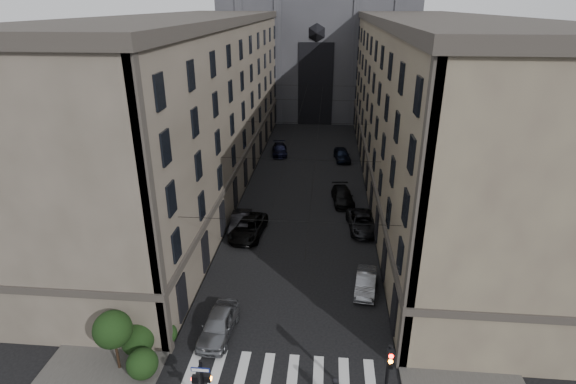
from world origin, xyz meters
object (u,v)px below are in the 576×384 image
(car_left_near, at_px, (218,324))
(car_right_midfar, at_px, (343,196))
(car_left_midfar, at_px, (248,228))
(car_right_near, at_px, (366,282))
(gothic_tower, at_px, (319,16))
(car_left_far, at_px, (280,150))
(car_right_far, at_px, (342,154))
(car_left_midnear, at_px, (241,223))
(traffic_light_right, at_px, (387,378))
(car_right_midnear, at_px, (362,222))

(car_left_near, distance_m, car_right_midfar, 23.54)
(car_left_midfar, xyz_separation_m, car_right_near, (10.27, -7.82, -0.12))
(gothic_tower, height_order, car_left_far, gothic_tower)
(car_left_midfar, xyz_separation_m, car_right_far, (9.14, 22.66, 0.01))
(car_left_midnear, relative_size, car_right_midfar, 0.96)
(car_left_midfar, distance_m, car_left_far, 24.32)
(car_left_midnear, xyz_separation_m, car_right_near, (11.18, -8.73, -0.13))
(car_right_near, bearing_deg, car_right_far, 99.56)
(car_left_far, bearing_deg, car_right_near, -80.67)
(car_right_midfar, bearing_deg, car_left_midnear, -149.85)
(gothic_tower, bearing_deg, car_left_midnear, -96.12)
(car_left_near, xyz_separation_m, car_right_midfar, (8.53, 21.94, -0.07))
(traffic_light_right, height_order, car_right_midnear, traffic_light_right)
(car_left_midnear, bearing_deg, car_left_far, 83.64)
(traffic_light_right, distance_m, car_right_midnear, 21.99)
(car_right_midfar, bearing_deg, gothic_tower, 88.60)
(gothic_tower, distance_m, car_right_midnear, 54.28)
(gothic_tower, relative_size, car_left_near, 12.03)
(car_left_midnear, relative_size, car_left_far, 0.98)
(car_left_near, distance_m, car_right_midnear, 18.79)
(car_left_far, distance_m, car_right_far, 8.97)
(car_left_far, bearing_deg, car_right_far, -18.55)
(car_left_far, xyz_separation_m, car_right_midnear, (10.27, -22.23, 0.03))
(car_left_far, bearing_deg, car_left_midnear, -100.90)
(car_left_near, relative_size, car_right_near, 1.15)
(car_left_far, bearing_deg, traffic_light_right, -85.10)
(car_right_midnear, relative_size, car_right_midfar, 1.06)
(gothic_tower, xyz_separation_m, car_right_near, (5.56, -61.11, -17.11))
(traffic_light_right, bearing_deg, car_left_far, 102.75)
(gothic_tower, distance_m, traffic_light_right, 74.67)
(car_left_far, height_order, car_right_near, car_left_far)
(car_left_near, height_order, car_right_midfar, car_left_near)
(car_left_midnear, relative_size, car_right_near, 1.19)
(car_left_near, relative_size, car_right_far, 1.00)
(car_left_far, bearing_deg, car_right_midfar, -69.74)
(gothic_tower, xyz_separation_m, car_right_far, (4.44, -30.63, -16.98))
(gothic_tower, relative_size, car_left_midnear, 11.69)
(car_right_near, bearing_deg, car_left_far, 114.62)
(gothic_tower, bearing_deg, car_right_near, -84.80)
(car_left_midfar, height_order, car_right_midnear, car_left_midfar)
(car_left_far, relative_size, car_right_near, 1.21)
(car_right_midfar, xyz_separation_m, car_right_far, (0.24, 14.38, 0.07))
(traffic_light_right, bearing_deg, car_right_midfar, 92.86)
(car_left_near, xyz_separation_m, car_left_midnear, (-1.29, 14.58, -0.00))
(car_left_near, relative_size, car_left_far, 0.96)
(car_right_midnear, bearing_deg, car_right_far, 88.56)
(car_left_midfar, distance_m, car_right_far, 24.43)
(gothic_tower, xyz_separation_m, traffic_light_right, (5.60, -73.04, -14.51))
(car_right_near, xyz_separation_m, car_right_midfar, (-1.36, 16.10, 0.06))
(gothic_tower, xyz_separation_m, car_left_midnear, (-5.62, -52.38, -16.98))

